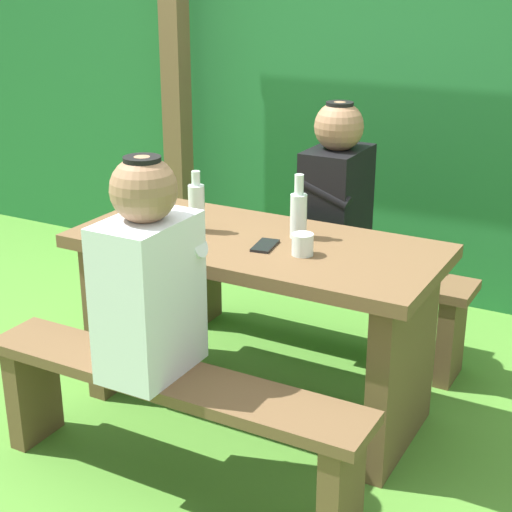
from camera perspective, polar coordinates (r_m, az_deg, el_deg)
name	(u,v)px	position (r m, az deg, el deg)	size (l,w,h in m)	color
ground_plane	(256,405)	(3.28, 0.00, -10.68)	(12.00, 12.00, 0.00)	#4C872E
hedge_backdrop	(415,112)	(4.60, 11.39, 10.11)	(6.40, 0.93, 1.80)	#216731
pergola_post_left	(177,104)	(4.49, -5.72, 10.83)	(0.12, 0.12, 1.91)	brown
picnic_table	(256,295)	(3.06, 0.00, -2.82)	(1.40, 0.64, 0.71)	brown
bench_near	(170,406)	(2.69, -6.21, -10.69)	(1.40, 0.24, 0.43)	brown
bench_far	(319,285)	(3.62, 4.53, -2.12)	(1.40, 0.24, 0.43)	brown
person_white_shirt	(149,276)	(2.52, -7.74, -1.42)	(0.25, 0.35, 0.72)	silver
person_black_coat	(336,192)	(3.44, 5.80, 4.63)	(0.25, 0.35, 0.72)	black
drinking_glass	(303,244)	(2.81, 3.37, 0.84)	(0.08, 0.08, 0.08)	silver
bottle_left	(299,212)	(2.97, 3.08, 3.15)	(0.06, 0.06, 0.25)	silver
bottle_right	(197,206)	(3.05, -4.30, 3.60)	(0.06, 0.06, 0.24)	silver
cell_phone	(265,246)	(2.90, 0.66, 0.75)	(0.07, 0.14, 0.01)	black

